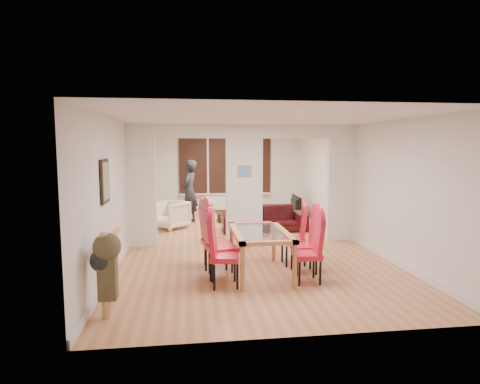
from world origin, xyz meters
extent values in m
cube|color=#C37C4E|center=(0.00, 0.00, 0.00)|extent=(5.00, 9.00, 0.01)
cube|color=white|center=(0.00, 0.00, 1.30)|extent=(5.00, 0.18, 2.60)
cube|color=black|center=(0.00, 4.44, 1.50)|extent=(3.00, 0.08, 1.80)
cube|color=white|center=(0.00, 4.40, 0.30)|extent=(1.40, 0.08, 0.50)
sphere|color=orange|center=(0.30, 3.30, 2.15)|extent=(0.36, 0.36, 0.36)
cube|color=gray|center=(-2.47, -2.40, 1.60)|extent=(0.04, 0.52, 0.67)
cube|color=#4C8CD8|center=(0.00, -0.10, 1.60)|extent=(0.30, 0.03, 0.25)
imported|color=black|center=(0.69, 1.25, 0.31)|extent=(2.15, 0.88, 0.62)
imported|color=white|center=(-1.69, 1.77, 0.36)|extent=(1.10, 1.10, 0.71)
imported|color=black|center=(-1.19, 2.47, 0.88)|extent=(0.74, 0.61, 1.76)
imported|color=black|center=(1.99, 3.27, 0.31)|extent=(1.07, 0.18, 0.62)
cylinder|color=#143F19|center=(0.23, 2.55, 0.40)|extent=(0.07, 0.07, 0.28)
imported|color=#371B12|center=(-0.07, 2.53, 0.28)|extent=(0.20, 0.20, 0.05)
camera|label=1|loc=(-1.22, -8.66, 2.12)|focal=30.00mm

